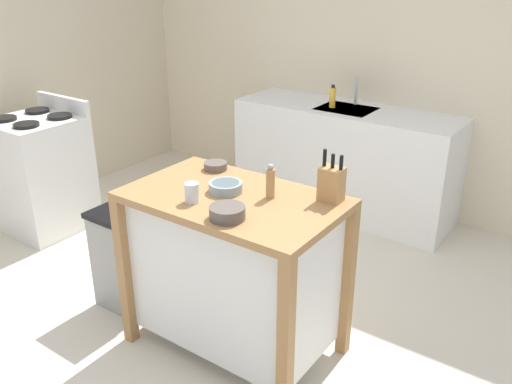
# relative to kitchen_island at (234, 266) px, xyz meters

# --- Properties ---
(ground_plane) EXTENTS (5.98, 5.98, 0.00)m
(ground_plane) POSITION_rel_kitchen_island_xyz_m (-0.18, -0.11, -0.51)
(ground_plane) COLOR beige
(ground_plane) RESTS_ON ground
(wall_back) EXTENTS (4.98, 0.10, 2.60)m
(wall_back) POSITION_rel_kitchen_island_xyz_m (-0.18, 2.31, 0.79)
(wall_back) COLOR beige
(wall_back) RESTS_ON ground
(wall_left) EXTENTS (0.10, 3.02, 2.60)m
(wall_left) POSITION_rel_kitchen_island_xyz_m (-2.67, 0.80, 0.79)
(wall_left) COLOR beige
(wall_left) RESTS_ON ground
(kitchen_island) EXTENTS (1.08, 0.66, 0.91)m
(kitchen_island) POSITION_rel_kitchen_island_xyz_m (0.00, 0.00, 0.00)
(kitchen_island) COLOR #9E7042
(kitchen_island) RESTS_ON ground
(knife_block) EXTENTS (0.11, 0.09, 0.25)m
(knife_block) POSITION_rel_kitchen_island_xyz_m (0.42, 0.23, 0.49)
(knife_block) COLOR #AD7F4C
(knife_block) RESTS_ON kitchen_island
(bowl_ceramic_wide) EXTENTS (0.13, 0.13, 0.04)m
(bowl_ceramic_wide) POSITION_rel_kitchen_island_xyz_m (-0.30, 0.24, 0.43)
(bowl_ceramic_wide) COLOR #564C47
(bowl_ceramic_wide) RESTS_ON kitchen_island
(bowl_stoneware_deep) EXTENTS (0.16, 0.16, 0.06)m
(bowl_stoneware_deep) POSITION_rel_kitchen_island_xyz_m (0.14, -0.22, 0.43)
(bowl_stoneware_deep) COLOR #564C47
(bowl_stoneware_deep) RESTS_ON kitchen_island
(bowl_ceramic_small) EXTENTS (0.17, 0.17, 0.05)m
(bowl_ceramic_small) POSITION_rel_kitchen_island_xyz_m (-0.06, 0.02, 0.43)
(bowl_ceramic_small) COLOR gray
(bowl_ceramic_small) RESTS_ON kitchen_island
(drinking_cup) EXTENTS (0.07, 0.07, 0.10)m
(drinking_cup) POSITION_rel_kitchen_island_xyz_m (-0.12, -0.17, 0.45)
(drinking_cup) COLOR silver
(drinking_cup) RESTS_ON kitchen_island
(pepper_grinder) EXTENTS (0.04, 0.04, 0.18)m
(pepper_grinder) POSITION_rel_kitchen_island_xyz_m (0.16, 0.09, 0.49)
(pepper_grinder) COLOR #AD7F4C
(pepper_grinder) RESTS_ON kitchen_island
(trash_bin) EXTENTS (0.36, 0.28, 0.63)m
(trash_bin) POSITION_rel_kitchen_island_xyz_m (-0.78, -0.07, -0.19)
(trash_bin) COLOR gray
(trash_bin) RESTS_ON ground
(sink_counter) EXTENTS (1.83, 0.60, 0.89)m
(sink_counter) POSITION_rel_kitchen_island_xyz_m (-0.34, 1.96, -0.06)
(sink_counter) COLOR silver
(sink_counter) RESTS_ON ground
(sink_faucet) EXTENTS (0.02, 0.02, 0.22)m
(sink_faucet) POSITION_rel_kitchen_island_xyz_m (-0.34, 2.10, 0.49)
(sink_faucet) COLOR #B7BCC1
(sink_faucet) RESTS_ON sink_counter
(bottle_dish_soap) EXTENTS (0.05, 0.05, 0.18)m
(bottle_dish_soap) POSITION_rel_kitchen_island_xyz_m (-0.46, 1.91, 0.46)
(bottle_dish_soap) COLOR yellow
(bottle_dish_soap) RESTS_ON sink_counter
(stove) EXTENTS (0.60, 0.60, 1.01)m
(stove) POSITION_rel_kitchen_island_xyz_m (-2.12, 0.31, -0.06)
(stove) COLOR silver
(stove) RESTS_ON ground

